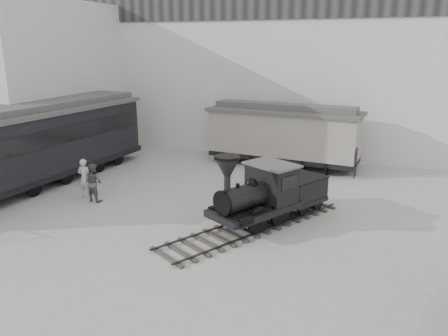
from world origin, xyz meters
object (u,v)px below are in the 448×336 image
at_px(locomotive, 266,197).
at_px(visitor_b, 93,182).
at_px(visitor_a, 85,178).
at_px(passenger_coach, 39,144).
at_px(boxcar, 283,133).

xyz_separation_m(locomotive, visitor_b, (-7.69, -0.04, -0.22)).
bearing_deg(visitor_b, visitor_a, -15.82).
height_order(passenger_coach, visitor_b, passenger_coach).
relative_size(passenger_coach, visitor_b, 8.20).
height_order(locomotive, visitor_a, locomotive).
bearing_deg(boxcar, passenger_coach, -138.36).
bearing_deg(boxcar, visitor_b, -121.14).
bearing_deg(visitor_b, boxcar, -118.72).
bearing_deg(locomotive, boxcar, 128.05).
xyz_separation_m(passenger_coach, visitor_b, (3.83, -1.20, -1.18)).
height_order(boxcar, visitor_b, boxcar).
relative_size(locomotive, passenger_coach, 0.57).
bearing_deg(locomotive, passenger_coach, -155.22).
relative_size(visitor_a, visitor_b, 1.04).
relative_size(locomotive, visitor_a, 4.49).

